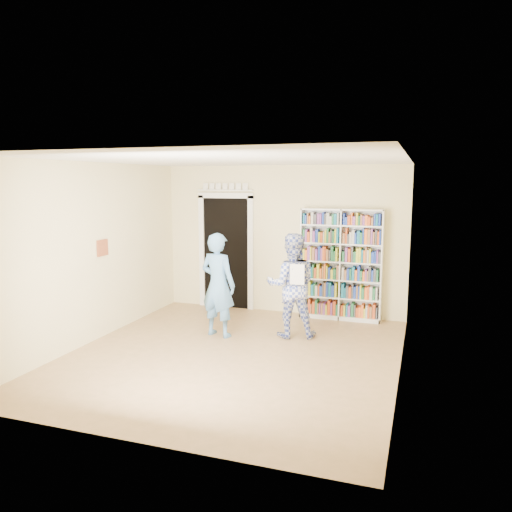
# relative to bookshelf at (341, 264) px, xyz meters

# --- Properties ---
(floor) EXTENTS (5.00, 5.00, 0.00)m
(floor) POSITION_rel_bookshelf_xyz_m (-1.11, -2.34, -0.98)
(floor) COLOR olive
(floor) RESTS_ON ground
(ceiling) EXTENTS (5.00, 5.00, 0.00)m
(ceiling) POSITION_rel_bookshelf_xyz_m (-1.11, -2.34, 1.72)
(ceiling) COLOR white
(ceiling) RESTS_ON wall_back
(wall_back) EXTENTS (4.50, 0.00, 4.50)m
(wall_back) POSITION_rel_bookshelf_xyz_m (-1.11, 0.16, 0.37)
(wall_back) COLOR beige
(wall_back) RESTS_ON floor
(wall_left) EXTENTS (0.00, 5.00, 5.00)m
(wall_left) POSITION_rel_bookshelf_xyz_m (-3.36, -2.34, 0.37)
(wall_left) COLOR beige
(wall_left) RESTS_ON floor
(wall_right) EXTENTS (0.00, 5.00, 5.00)m
(wall_right) POSITION_rel_bookshelf_xyz_m (1.14, -2.34, 0.37)
(wall_right) COLOR beige
(wall_right) RESTS_ON floor
(bookshelf) EXTENTS (1.42, 0.27, 1.95)m
(bookshelf) POSITION_rel_bookshelf_xyz_m (0.00, 0.00, 0.00)
(bookshelf) COLOR white
(bookshelf) RESTS_ON floor
(doorway) EXTENTS (1.10, 0.08, 2.43)m
(doorway) POSITION_rel_bookshelf_xyz_m (-2.21, 0.13, 0.20)
(doorway) COLOR black
(doorway) RESTS_ON floor
(wall_art) EXTENTS (0.03, 0.25, 0.25)m
(wall_art) POSITION_rel_bookshelf_xyz_m (-3.34, -2.14, 0.42)
(wall_art) COLOR maroon
(wall_art) RESTS_ON wall_left
(man_blue) EXTENTS (0.66, 0.51, 1.63)m
(man_blue) POSITION_rel_bookshelf_xyz_m (-1.65, -1.59, -0.17)
(man_blue) COLOR #5286B8
(man_blue) RESTS_ON floor
(man_plaid) EXTENTS (0.94, 0.82, 1.63)m
(man_plaid) POSITION_rel_bookshelf_xyz_m (-0.56, -1.24, -0.17)
(man_plaid) COLOR #3446A0
(man_plaid) RESTS_ON floor
(paper_sheet) EXTENTS (0.22, 0.01, 0.31)m
(paper_sheet) POSITION_rel_bookshelf_xyz_m (-0.41, -1.50, 0.06)
(paper_sheet) COLOR white
(paper_sheet) RESTS_ON man_plaid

